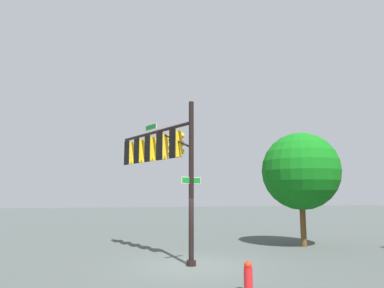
% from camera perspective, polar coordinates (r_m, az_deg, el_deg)
% --- Properties ---
extents(ground_plane, '(120.00, 120.00, 0.00)m').
position_cam_1_polar(ground_plane, '(13.70, -0.13, -19.56)').
color(ground_plane, '#424947').
extents(signal_pole_assembly, '(5.39, 2.79, 6.35)m').
position_cam_1_polar(signal_pole_assembly, '(15.54, -5.51, -1.70)').
color(signal_pole_assembly, black).
rests_on(signal_pole_assembly, ground_plane).
extents(fire_hydrant, '(0.33, 0.24, 0.83)m').
position_cam_1_polar(fire_hydrant, '(10.28, 9.31, -20.92)').
color(fire_hydrant, red).
rests_on(fire_hydrant, ground_plane).
extents(tree_near, '(4.08, 4.08, 5.93)m').
position_cam_1_polar(tree_near, '(19.15, 17.59, -4.31)').
color(tree_near, brown).
rests_on(tree_near, ground_plane).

